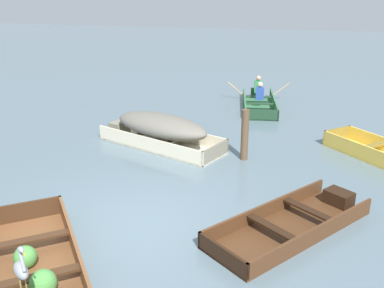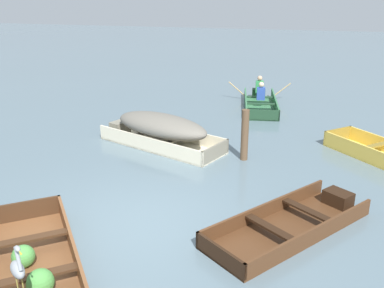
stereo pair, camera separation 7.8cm
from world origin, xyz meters
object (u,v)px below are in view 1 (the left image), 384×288
skiff_cream_near_moored (160,128)px  rowboat_green_with_crew (259,101)px  heron_on_dinghy (21,269)px  dinghy_wooden_brown_foreground (34,273)px  mooring_post (245,135)px  skiff_dark_varnish_mid_moored (295,222)px

skiff_cream_near_moored → rowboat_green_with_crew: (2.05, 4.78, -0.30)m
heron_on_dinghy → rowboat_green_with_crew: bearing=82.6°
dinghy_wooden_brown_foreground → rowboat_green_with_crew: size_ratio=1.01×
skiff_cream_near_moored → mooring_post: mooring_post is taller
heron_on_dinghy → mooring_post: mooring_post is taller
heron_on_dinghy → mooring_post: bearing=74.7°
rowboat_green_with_crew → skiff_cream_near_moored: bearing=-113.3°
dinghy_wooden_brown_foreground → skiff_cream_near_moored: skiff_cream_near_moored is taller
skiff_cream_near_moored → heron_on_dinghy: size_ratio=4.34×
dinghy_wooden_brown_foreground → skiff_dark_varnish_mid_moored: (3.53, 2.46, -0.04)m
dinghy_wooden_brown_foreground → rowboat_green_with_crew: 10.75m
mooring_post → skiff_dark_varnish_mid_moored: bearing=-65.7°
rowboat_green_with_crew → dinghy_wooden_brown_foreground: bearing=-100.6°
rowboat_green_with_crew → mooring_post: 5.20m
skiff_dark_varnish_mid_moored → rowboat_green_with_crew: (-1.56, 8.11, 0.09)m
skiff_dark_varnish_mid_moored → heron_on_dinghy: heron_on_dinghy is taller
dinghy_wooden_brown_foreground → skiff_dark_varnish_mid_moored: dinghy_wooden_brown_foreground is taller
dinghy_wooden_brown_foreground → heron_on_dinghy: bearing=-59.1°
skiff_cream_near_moored → rowboat_green_with_crew: size_ratio=1.08×
mooring_post → dinghy_wooden_brown_foreground: bearing=-112.2°
rowboat_green_with_crew → heron_on_dinghy: heron_on_dinghy is taller
skiff_dark_varnish_mid_moored → mooring_post: bearing=114.3°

